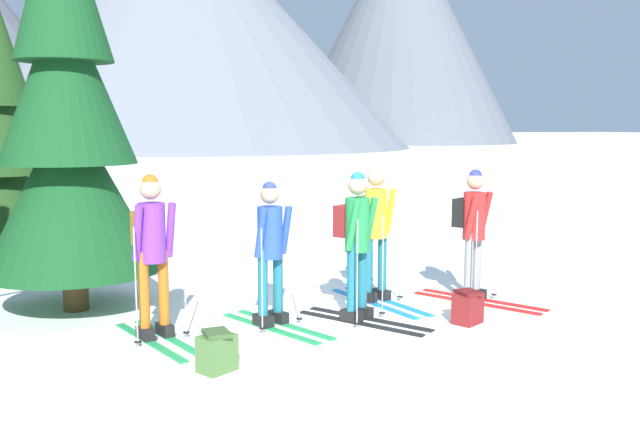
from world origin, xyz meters
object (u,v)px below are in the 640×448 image
Objects in this scene: skier_in_green at (356,238)px; backpack_on_snow_front at (468,307)px; skier_in_red at (473,228)px; backpack_on_snow_beside at (217,351)px; pine_tree_mid at (2,145)px; pine_tree_far at (67,120)px; skier_in_purple at (152,247)px; skier_in_blue at (271,249)px; skier_in_yellow at (375,225)px.

backpack_on_snow_front is (1.11, -0.61, -0.78)m from skier_in_green.
skier_in_red is 3.97m from backpack_on_snow_beside.
skier_in_red is 0.40× the size of pine_tree_mid.
skier_in_red is at bearing -17.87° from pine_tree_far.
backpack_on_snow_beside is (0.35, -1.24, -0.80)m from skier_in_purple.
skier_in_purple reaches higher than skier_in_green.
skier_in_blue is 0.99m from skier_in_green.
pine_tree_mid reaches higher than skier_in_green.
skier_in_purple is 0.99× the size of skier_in_yellow.
backpack_on_snow_beside is (-1.91, -1.03, -0.78)m from skier_in_green.
skier_in_green reaches higher than backpack_on_snow_front.
backpack_on_snow_front is at bearing -127.31° from skier_in_red.
skier_in_green is 4.37× the size of backpack_on_snow_beside.
skier_in_yellow is 5.82m from pine_tree_mid.
pine_tree_mid is at bearing 133.56° from backpack_on_snow_front.
backpack_on_snow_front and backpack_on_snow_beside have the same top height.
skier_in_purple is 1.51m from backpack_on_snow_beside.
skier_in_red is 0.34× the size of pine_tree_far.
skier_in_yellow is at bearing 157.60° from skier_in_red.
skier_in_red is (4.03, 0.03, -0.04)m from skier_in_purple.
skier_in_red reaches higher than backpack_on_snow_front.
backpack_on_snow_front is 3.06m from backpack_on_snow_beside.
skier_in_green is 1.02× the size of skier_in_red.
pine_tree_far is 12.79× the size of backpack_on_snow_beside.
pine_tree_mid reaches higher than backpack_on_snow_beside.
pine_tree_mid is 10.82× the size of backpack_on_snow_beside.
skier_in_green is at bearing -172.17° from skier_in_red.
skier_in_purple is 4.43× the size of backpack_on_snow_beside.
backpack_on_snow_beside is at bearing -74.22° from skier_in_purple.
skier_in_blue is at bearing -1.45° from skier_in_purple.
skier_in_blue is 4.17× the size of backpack_on_snow_front.
pine_tree_mid is 6.05m from backpack_on_snow_beside.
skier_in_purple is 3.57m from backpack_on_snow_front.
pine_tree_mid reaches higher than skier_in_yellow.
pine_tree_far is at bearing 149.65° from backpack_on_snow_front.
skier_in_blue is 5.22m from pine_tree_mid.
backpack_on_snow_front is at bearing -13.72° from skier_in_purple.
skier_in_blue is 0.93× the size of skier_in_yellow.
pine_tree_mid is at bearing 122.68° from skier_in_blue.
skier_in_purple is at bearing -170.03° from skier_in_yellow.
skier_in_red is 4.30× the size of backpack_on_snow_beside.
pine_tree_far is at bearing 110.24° from backpack_on_snow_beside.
skier_in_blue is at bearing 169.54° from skier_in_green.
pine_tree_far reaches higher than skier_in_yellow.
backpack_on_snow_front is (0.50, -1.33, -0.80)m from skier_in_yellow.
pine_tree_mid is at bearing 108.23° from backpack_on_snow_beside.
skier_in_purple is at bearing 174.66° from skier_in_green.
pine_tree_mid is 0.85× the size of pine_tree_far.
skier_in_yellow is 0.41× the size of pine_tree_mid.
skier_in_blue is (1.29, -0.03, -0.11)m from skier_in_purple.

